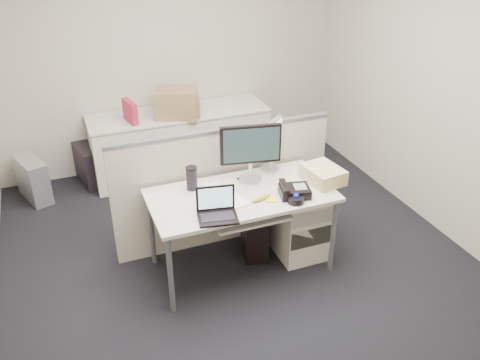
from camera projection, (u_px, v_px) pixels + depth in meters
name	position (u px, v px, depth m)	size (l,w,h in m)	color
floor	(241.00, 266.00, 4.47)	(4.00, 4.50, 0.01)	black
wall_back	(168.00, 51.00, 5.65)	(4.00, 0.02, 2.70)	#B2A895
wall_front	(452.00, 328.00, 1.98)	(4.00, 0.02, 2.70)	#B2A895
wall_right	(453.00, 91.00, 4.45)	(0.02, 4.50, 2.70)	#B2A895
desk	(241.00, 201.00, 4.15)	(1.50, 0.75, 0.73)	silver
keyboard_tray	(250.00, 216.00, 4.02)	(0.62, 0.32, 0.02)	silver
drawer_pedestal	(297.00, 219.00, 4.53)	(0.40, 0.55, 0.65)	beige
cubicle_partition	(223.00, 188.00, 4.57)	(2.00, 0.06, 1.10)	#B4AA96
back_counter	(181.00, 143.00, 5.87)	(2.00, 0.60, 0.72)	beige
monitor_main	(250.00, 154.00, 4.19)	(0.51, 0.19, 0.51)	black
monitor_small	(271.00, 146.00, 4.40)	(0.36, 0.18, 0.44)	#B7B7BC
laptop	(217.00, 206.00, 3.74)	(0.29, 0.22, 0.22)	black
trackball	(296.00, 200.00, 3.99)	(0.13, 0.13, 0.05)	black
desk_phone	(295.00, 191.00, 4.07)	(0.24, 0.19, 0.08)	black
paper_stack	(231.00, 201.00, 4.01)	(0.20, 0.25, 0.01)	white
sticky_pad	(271.00, 200.00, 4.02)	(0.08, 0.08, 0.01)	yellow
travel_mug	(192.00, 179.00, 4.14)	(0.09, 0.09, 0.19)	black
banana	(261.00, 198.00, 4.02)	(0.18, 0.05, 0.04)	gold
cellphone	(244.00, 180.00, 4.31)	(0.06, 0.11, 0.01)	black
manila_folders	(323.00, 174.00, 4.27)	(0.26, 0.34, 0.13)	tan
keyboard	(254.00, 210.00, 4.06)	(0.45, 0.16, 0.03)	black
pc_tower_desk	(254.00, 227.00, 4.58)	(0.20, 0.50, 0.47)	black
pc_tower_spare_dark	(88.00, 165.00, 5.69)	(0.19, 0.47, 0.44)	black
pc_tower_spare_silver	(33.00, 179.00, 5.37)	(0.20, 0.49, 0.46)	#B7B7BC
cardboard_box_left	(176.00, 104.00, 5.50)	(0.44, 0.33, 0.33)	olive
cardboard_box_right	(181.00, 106.00, 5.53)	(0.38, 0.30, 0.27)	olive
red_binder	(130.00, 113.00, 5.38)	(0.06, 0.27, 0.26)	#B11E31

